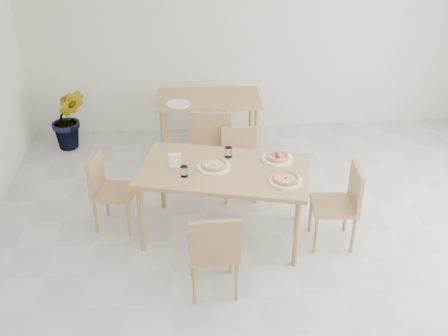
{
  "coord_description": "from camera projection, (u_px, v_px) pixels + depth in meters",
  "views": [
    {
      "loc": [
        -0.97,
        -3.33,
        3.15
      ],
      "look_at": [
        -0.58,
        0.95,
        0.76
      ],
      "focal_mm": 42.0,
      "sensor_mm": 36.0,
      "label": 1
    }
  ],
  "objects": [
    {
      "name": "main_table",
      "position": [
        224.0,
        176.0,
        4.96
      ],
      "size": [
        1.76,
        1.26,
        0.75
      ],
      "rotation": [
        0.0,
        0.0,
        -0.25
      ],
      "color": "tan",
      "rests_on": "ground"
    },
    {
      "name": "chair_south",
      "position": [
        214.0,
        249.0,
        4.3
      ],
      "size": [
        0.42,
        0.42,
        0.83
      ],
      "rotation": [
        0.0,
        0.0,
        3.17
      ],
      "color": "tan",
      "rests_on": "ground"
    },
    {
      "name": "chair_north",
      "position": [
        239.0,
        157.0,
        5.77
      ],
      "size": [
        0.39,
        0.39,
        0.77
      ],
      "rotation": [
        0.0,
        0.0,
        -0.02
      ],
      "color": "tan",
      "rests_on": "ground"
    },
    {
      "name": "chair_west",
      "position": [
        107.0,
        186.0,
        5.2
      ],
      "size": [
        0.47,
        0.47,
        0.8
      ],
      "rotation": [
        0.0,
        0.0,
        1.36
      ],
      "color": "tan",
      "rests_on": "ground"
    },
    {
      "name": "chair_east",
      "position": [
        343.0,
        200.0,
        4.94
      ],
      "size": [
        0.45,
        0.45,
        0.83
      ],
      "rotation": [
        0.0,
        0.0,
        -1.67
      ],
      "color": "tan",
      "rests_on": "ground"
    },
    {
      "name": "plate_margherita",
      "position": [
        286.0,
        181.0,
        4.71
      ],
      "size": [
        0.3,
        0.3,
        0.02
      ],
      "primitive_type": "cylinder",
      "color": "white",
      "rests_on": "main_table"
    },
    {
      "name": "plate_mushroom",
      "position": [
        214.0,
        167.0,
        4.94
      ],
      "size": [
        0.32,
        0.32,
        0.02
      ],
      "primitive_type": "cylinder",
      "color": "white",
      "rests_on": "main_table"
    },
    {
      "name": "plate_pepperoni",
      "position": [
        277.0,
        159.0,
        5.08
      ],
      "size": [
        0.3,
        0.3,
        0.02
      ],
      "primitive_type": "cylinder",
      "color": "white",
      "rests_on": "main_table"
    },
    {
      "name": "pizza_margherita",
      "position": [
        286.0,
        178.0,
        4.7
      ],
      "size": [
        0.33,
        0.33,
        0.03
      ],
      "rotation": [
        0.0,
        0.0,
        0.41
      ],
      "color": "tan",
      "rests_on": "plate_margherita"
    },
    {
      "name": "pizza_mushroom",
      "position": [
        214.0,
        165.0,
        4.93
      ],
      "size": [
        0.27,
        0.27,
        0.03
      ],
      "rotation": [
        0.0,
        0.0,
        0.07
      ],
      "color": "tan",
      "rests_on": "plate_mushroom"
    },
    {
      "name": "pizza_pepperoni",
      "position": [
        278.0,
        157.0,
        5.07
      ],
      "size": [
        0.26,
        0.26,
        0.03
      ],
      "rotation": [
        0.0,
        0.0,
        -0.16
      ],
      "color": "tan",
      "rests_on": "plate_pepperoni"
    },
    {
      "name": "tumbler_a",
      "position": [
        228.0,
        152.0,
        5.11
      ],
      "size": [
        0.08,
        0.08,
        0.1
      ],
      "primitive_type": "cylinder",
      "color": "white",
      "rests_on": "main_table"
    },
    {
      "name": "tumbler_b",
      "position": [
        184.0,
        171.0,
        4.78
      ],
      "size": [
        0.07,
        0.07,
        0.1
      ],
      "primitive_type": "cylinder",
      "color": "white",
      "rests_on": "main_table"
    },
    {
      "name": "napkin_holder",
      "position": [
        175.0,
        161.0,
        4.91
      ],
      "size": [
        0.13,
        0.07,
        0.14
      ],
      "rotation": [
        0.0,
        0.0,
        0.06
      ],
      "color": "silver",
      "rests_on": "main_table"
    },
    {
      "name": "fork_a",
      "position": [
        185.0,
        152.0,
        5.22
      ],
      "size": [
        0.12,
        0.15,
        0.01
      ],
      "primitive_type": "cube",
      "rotation": [
        0.0,
        0.0,
        -0.64
      ],
      "color": "silver",
      "rests_on": "main_table"
    },
    {
      "name": "fork_b",
      "position": [
        241.0,
        155.0,
        5.16
      ],
      "size": [
        0.05,
        0.19,
        0.01
      ],
      "primitive_type": "cube",
      "rotation": [
        0.0,
        0.0,
        0.18
      ],
      "color": "silver",
      "rests_on": "main_table"
    },
    {
      "name": "second_table",
      "position": [
        209.0,
        105.0,
        6.57
      ],
      "size": [
        1.3,
        0.76,
        0.75
      ],
      "rotation": [
        0.0,
        0.0,
        -0.02
      ],
      "color": "tan",
      "rests_on": "ground"
    },
    {
      "name": "chair_back_s",
      "position": [
        212.0,
        140.0,
        5.96
      ],
      "size": [
        0.53,
        0.53,
        0.92
      ],
      "rotation": [
        0.0,
        0.0,
        2.96
      ],
      "color": "tan",
      "rests_on": "ground"
    },
    {
      "name": "chair_back_n",
      "position": [
        207.0,
        95.0,
        7.3
      ],
      "size": [
        0.47,
        0.47,
        0.84
      ],
      "rotation": [
        0.0,
        0.0,
        0.15
      ],
      "color": "tan",
      "rests_on": "ground"
    },
    {
      "name": "plate_empty",
      "position": [
        178.0,
        104.0,
        6.3
      ],
      "size": [
        0.29,
        0.29,
        0.02
      ],
      "primitive_type": "cylinder",
      "color": "white",
      "rests_on": "second_table"
    },
    {
      "name": "potted_plant",
      "position": [
        69.0,
        119.0,
        6.78
      ],
      "size": [
        0.51,
        0.44,
        0.82
      ],
      "primitive_type": "imported",
      "rotation": [
        0.0,
        0.0,
        0.17
      ],
      "color": "#1F661E",
      "rests_on": "ground"
    }
  ]
}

